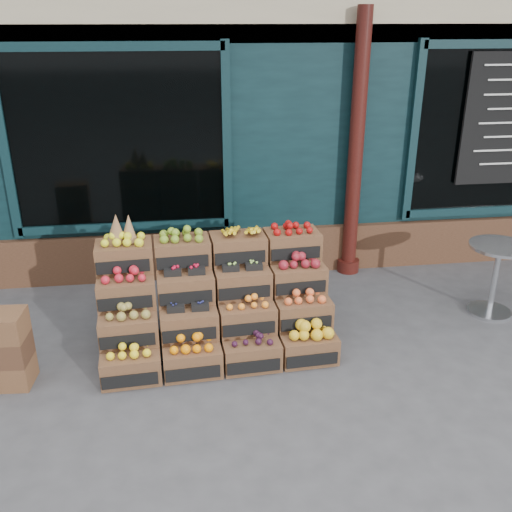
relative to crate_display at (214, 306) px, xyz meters
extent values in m
plane|color=#404043|center=(0.65, -0.48, -0.43)|extent=(60.00, 60.00, 0.00)
cube|color=black|center=(0.65, 4.72, 1.97)|extent=(12.00, 6.00, 4.80)
cube|color=black|center=(0.65, 1.77, 1.07)|extent=(12.00, 0.12, 3.00)
cube|color=#482C1C|center=(0.65, 1.70, -0.13)|extent=(12.00, 0.18, 0.60)
cube|color=black|center=(-0.95, 1.70, 1.32)|extent=(2.40, 0.06, 2.00)
cube|color=black|center=(3.85, 1.70, 1.32)|extent=(2.40, 0.06, 2.00)
cylinder|color=#38100D|center=(1.85, 1.57, 1.17)|extent=(0.18, 0.18, 3.20)
cube|color=brown|center=(-0.80, -0.49, -0.29)|extent=(0.56, 0.40, 0.27)
cube|color=black|center=(-0.79, -0.69, -0.32)|extent=(0.49, 0.05, 0.12)
cube|color=yellow|center=(-0.80, -0.49, -0.12)|extent=(0.45, 0.31, 0.09)
cube|color=brown|center=(-0.25, -0.46, -0.29)|extent=(0.56, 0.40, 0.27)
cube|color=black|center=(-0.24, -0.66, -0.32)|extent=(0.49, 0.05, 0.12)
cube|color=orange|center=(-0.25, -0.46, -0.11)|extent=(0.45, 0.31, 0.10)
cube|color=brown|center=(0.31, -0.43, -0.29)|extent=(0.56, 0.40, 0.27)
cube|color=black|center=(0.32, -0.63, -0.32)|extent=(0.49, 0.05, 0.12)
cube|color=#2D1025|center=(0.31, -0.43, -0.12)|extent=(0.45, 0.31, 0.07)
cube|color=brown|center=(0.87, -0.40, -0.29)|extent=(0.56, 0.40, 0.27)
cube|color=black|center=(0.88, -0.59, -0.32)|extent=(0.49, 0.05, 0.12)
cube|color=gold|center=(0.87, -0.40, -0.10)|extent=(0.45, 0.31, 0.12)
cube|color=brown|center=(-0.82, -0.27, -0.02)|extent=(0.56, 0.40, 0.27)
cube|color=black|center=(-0.80, -0.47, -0.05)|extent=(0.49, 0.05, 0.12)
cube|color=olive|center=(-0.82, -0.27, 0.15)|extent=(0.45, 0.31, 0.09)
cube|color=brown|center=(-0.26, -0.24, -0.02)|extent=(0.56, 0.40, 0.27)
cube|color=black|center=(-0.25, -0.43, -0.05)|extent=(0.49, 0.05, 0.12)
cube|color=#1B1E4E|center=(-0.26, -0.24, 0.12)|extent=(0.45, 0.31, 0.03)
cube|color=brown|center=(0.30, -0.20, -0.02)|extent=(0.56, 0.40, 0.27)
cube|color=black|center=(0.31, -0.40, -0.05)|extent=(0.49, 0.05, 0.12)
cube|color=orange|center=(0.30, -0.20, 0.15)|extent=(0.45, 0.31, 0.07)
cube|color=brown|center=(0.85, -0.17, -0.02)|extent=(0.56, 0.40, 0.27)
cube|color=black|center=(0.86, -0.37, -0.05)|extent=(0.49, 0.05, 0.12)
cube|color=orange|center=(0.85, -0.17, 0.15)|extent=(0.45, 0.31, 0.09)
cube|color=brown|center=(-0.83, -0.04, 0.24)|extent=(0.56, 0.40, 0.27)
cube|color=black|center=(-0.82, -0.24, 0.22)|extent=(0.49, 0.05, 0.12)
cube|color=red|center=(-0.83, -0.04, 0.42)|extent=(0.45, 0.31, 0.09)
cube|color=brown|center=(-0.27, -0.01, 0.24)|extent=(0.56, 0.40, 0.27)
cube|color=black|center=(-0.26, -0.21, 0.22)|extent=(0.49, 0.05, 0.12)
cube|color=#AF0E29|center=(-0.27, -0.01, 0.40)|extent=(0.45, 0.31, 0.04)
cube|color=brown|center=(0.28, 0.02, 0.24)|extent=(0.56, 0.40, 0.27)
cube|color=black|center=(0.29, -0.17, 0.22)|extent=(0.49, 0.05, 0.12)
cube|color=#94C251|center=(0.28, 0.02, 0.39)|extent=(0.45, 0.31, 0.03)
cube|color=brown|center=(0.84, 0.06, 0.24)|extent=(0.56, 0.40, 0.27)
cube|color=black|center=(0.85, -0.14, 0.22)|extent=(0.49, 0.05, 0.12)
cube|color=maroon|center=(0.84, 0.06, 0.43)|extent=(0.45, 0.31, 0.10)
cube|color=brown|center=(-0.84, 0.18, 0.51)|extent=(0.56, 0.40, 0.27)
cube|color=black|center=(-0.83, -0.01, 0.48)|extent=(0.49, 0.05, 0.12)
cube|color=yellow|center=(-0.84, 0.18, 0.69)|extent=(0.45, 0.31, 0.09)
cube|color=brown|center=(-0.29, 0.22, 0.51)|extent=(0.56, 0.40, 0.27)
cube|color=black|center=(-0.28, 0.02, 0.48)|extent=(0.49, 0.05, 0.12)
cube|color=olive|center=(-0.29, 0.22, 0.69)|extent=(0.45, 0.31, 0.09)
cube|color=brown|center=(0.27, 0.25, 0.51)|extent=(0.56, 0.40, 0.27)
cube|color=black|center=(0.28, 0.05, 0.48)|extent=(0.49, 0.05, 0.12)
cube|color=gold|center=(0.27, 0.25, 0.69)|extent=(0.45, 0.31, 0.08)
cube|color=brown|center=(0.83, 0.28, 0.51)|extent=(0.56, 0.40, 0.27)
cube|color=black|center=(0.84, 0.09, 0.48)|extent=(0.49, 0.05, 0.12)
cube|color=#9F0C0B|center=(0.83, 0.28, 0.69)|extent=(0.45, 0.31, 0.08)
cube|color=#482C1C|center=(0.02, -0.22, -0.29)|extent=(2.23, 0.50, 0.27)
cube|color=#482C1C|center=(0.00, 0.01, -0.16)|extent=(2.23, 0.50, 0.54)
cube|color=#482C1C|center=(-0.01, 0.23, -0.02)|extent=(2.23, 0.50, 0.80)
cone|color=olive|center=(-0.89, 0.18, 0.80)|extent=(0.19, 0.19, 0.31)
cone|color=olive|center=(-0.78, 0.23, 0.78)|extent=(0.17, 0.17, 0.27)
cube|color=brown|center=(-1.92, -0.42, -0.31)|extent=(0.50, 0.37, 0.24)
cube|color=#482C1C|center=(-1.92, -0.42, -0.07)|extent=(0.50, 0.37, 0.24)
cylinder|color=silver|center=(3.10, 0.25, -0.41)|extent=(0.48, 0.48, 0.03)
cylinder|color=silver|center=(3.10, 0.25, -0.03)|extent=(0.07, 0.07, 0.78)
cylinder|color=silver|center=(3.10, 0.25, 0.38)|extent=(0.65, 0.65, 0.03)
imported|color=#1A5D23|center=(-0.97, 2.14, 0.48)|extent=(0.78, 0.66, 1.82)
camera|label=1|loc=(-0.27, -5.01, 2.65)|focal=40.00mm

